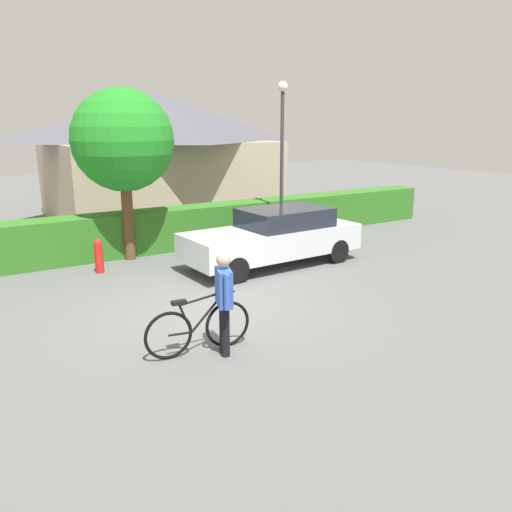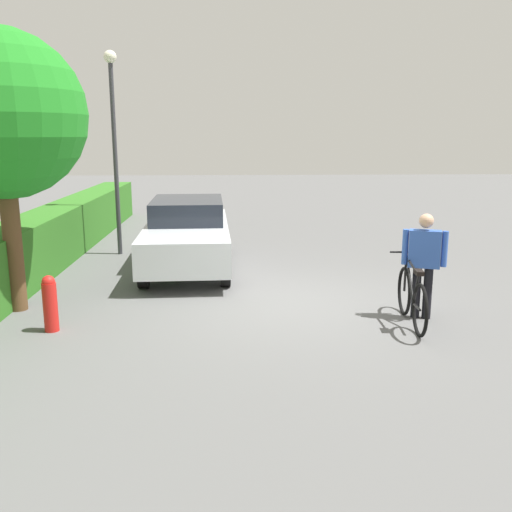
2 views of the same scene
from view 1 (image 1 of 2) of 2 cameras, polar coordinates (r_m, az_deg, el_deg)
The scene contains 9 objects.
ground_plane at distance 9.79m, azimuth -5.08°, elevation -5.86°, with size 60.00×60.00×0.00m, color #595959.
hedge_row at distance 14.00m, azimuth -14.42°, elevation 2.40°, with size 21.43×0.90×1.13m, color #2F6C20.
house_distant at distance 19.88m, azimuth -10.57°, elevation 11.07°, with size 8.22×5.79×4.45m.
parked_car_near at distance 12.55m, azimuth 2.12°, elevation 2.22°, with size 4.52×1.82×1.39m.
bicycle at distance 7.87m, azimuth -6.39°, elevation -7.94°, with size 1.71×0.50×1.00m.
person_rider at distance 7.61m, azimuth -3.60°, elevation -4.51°, with size 0.34×0.62×1.59m.
street_lamp at distance 14.44m, azimuth 2.93°, elevation 12.50°, with size 0.28×0.28×4.51m.
tree_kerbside at distance 13.23m, azimuth -14.63°, elevation 12.31°, with size 2.51×2.51×4.27m.
fire_hydrant at distance 12.49m, azimuth -17.14°, elevation 0.04°, with size 0.20×0.20×0.81m.
Camera 1 is at (-4.18, -8.17, 3.41)m, focal length 35.83 mm.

